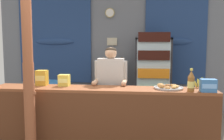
# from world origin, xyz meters

# --- Properties ---
(ground_plane) EXTENTS (7.43, 7.43, 0.00)m
(ground_plane) POSITION_xyz_m (0.00, 1.14, 0.00)
(ground_plane) COLOR #665B51
(back_wall_curtained) EXTENTS (5.54, 0.22, 2.89)m
(back_wall_curtained) POSITION_xyz_m (-0.02, 2.90, 1.49)
(back_wall_curtained) COLOR slate
(back_wall_curtained) RESTS_ON ground
(stall_counter) EXTENTS (3.27, 0.47, 0.99)m
(stall_counter) POSITION_xyz_m (0.12, 0.36, 0.59)
(stall_counter) COLOR brown
(stall_counter) RESTS_ON ground
(timber_post) EXTENTS (0.17, 0.15, 2.77)m
(timber_post) POSITION_xyz_m (-0.81, 0.06, 1.32)
(timber_post) COLOR #995133
(timber_post) RESTS_ON ground
(drink_fridge) EXTENTS (0.77, 0.64, 1.86)m
(drink_fridge) POSITION_xyz_m (0.95, 2.38, 1.02)
(drink_fridge) COLOR #232328
(drink_fridge) RESTS_ON ground
(bottle_shelf_rack) EXTENTS (0.48, 0.28, 1.31)m
(bottle_shelf_rack) POSITION_xyz_m (0.04, 2.56, 0.68)
(bottle_shelf_rack) COLOR brown
(bottle_shelf_rack) RESTS_ON ground
(plastic_lawn_chair) EXTENTS (0.44, 0.44, 0.86)m
(plastic_lawn_chair) POSITION_xyz_m (-1.14, 1.86, 0.49)
(plastic_lawn_chair) COLOR #3884D6
(plastic_lawn_chair) RESTS_ON ground
(shopkeeper) EXTENTS (0.54, 0.42, 1.57)m
(shopkeeper) POSITION_xyz_m (0.20, 0.89, 0.99)
(shopkeeper) COLOR #28282D
(shopkeeper) RESTS_ON ground
(soda_bottle_iced_tea) EXTENTS (0.09, 0.09, 0.32)m
(soda_bottle_iced_tea) POSITION_xyz_m (1.35, 0.31, 1.12)
(soda_bottle_iced_tea) COLOR brown
(soda_bottle_iced_tea) RESTS_ON stall_counter
(snack_box_instant_noodle) EXTENTS (0.16, 0.14, 0.17)m
(snack_box_instant_noodle) POSITION_xyz_m (-0.48, 0.57, 1.07)
(snack_box_instant_noodle) COLOR #EAD14C
(snack_box_instant_noodle) RESTS_ON stall_counter
(snack_box_choco_powder) EXTENTS (0.17, 0.14, 0.23)m
(snack_box_choco_powder) POSITION_xyz_m (-0.84, 0.58, 1.10)
(snack_box_choco_powder) COLOR gold
(snack_box_choco_powder) RESTS_ON stall_counter
(snack_box_biscuit) EXTENTS (0.21, 0.13, 0.17)m
(snack_box_biscuit) POSITION_xyz_m (1.58, 0.32, 1.07)
(snack_box_biscuit) COLOR #3D75B7
(snack_box_biscuit) RESTS_ON stall_counter
(pastry_tray) EXTENTS (0.42, 0.42, 0.07)m
(pastry_tray) POSITION_xyz_m (1.08, 0.50, 1.01)
(pastry_tray) COLOR #BCBCC1
(pastry_tray) RESTS_ON stall_counter
(banana_bunch) EXTENTS (0.26, 0.06, 0.16)m
(banana_bunch) POSITION_xyz_m (1.57, 0.62, 1.05)
(banana_bunch) COLOR #DBCC42
(banana_bunch) RESTS_ON stall_counter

